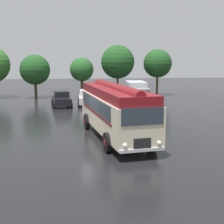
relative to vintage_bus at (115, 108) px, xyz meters
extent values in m
plane|color=black|center=(-0.91, 0.44, -1.89)|extent=(120.00, 120.00, 0.00)
cube|color=beige|center=(0.00, 0.01, -0.29)|extent=(3.92, 10.26, 2.10)
cube|color=maroon|center=(0.00, 0.01, 1.04)|extent=(3.69, 10.03, 0.56)
cylinder|color=maroon|center=(0.00, 0.01, 1.30)|extent=(1.97, 9.49, 0.60)
cube|color=#2D3842|center=(1.21, 0.49, 0.28)|extent=(1.19, 7.92, 0.84)
cube|color=#2D3842|center=(-1.30, 0.12, 0.28)|extent=(1.19, 7.92, 0.84)
cube|color=maroon|center=(1.22, 0.39, -0.26)|extent=(1.22, 8.12, 0.12)
cube|color=maroon|center=(-1.28, 0.03, -0.26)|extent=(1.22, 8.12, 0.12)
cube|color=#2D3842|center=(0.72, -4.95, 0.38)|extent=(2.18, 0.35, 0.88)
cube|color=black|center=(0.72, -4.96, -0.99)|extent=(0.90, 0.19, 0.56)
cube|color=silver|center=(0.73, -4.98, -1.32)|extent=(2.36, 0.44, 0.16)
sphere|color=white|center=(1.62, -4.84, -1.02)|extent=(0.22, 0.22, 0.22)
sphere|color=white|center=(-0.16, -5.10, -1.02)|extent=(0.22, 0.22, 0.22)
cylinder|color=black|center=(1.73, -2.87, -1.34)|extent=(0.44, 1.13, 1.10)
cylinder|color=maroon|center=(1.73, -2.87, -1.34)|extent=(0.37, 0.43, 0.39)
cylinder|color=black|center=(-0.84, -3.24, -1.34)|extent=(0.44, 1.13, 1.10)
cylinder|color=maroon|center=(-0.84, -3.24, -1.34)|extent=(0.37, 0.43, 0.39)
cylinder|color=black|center=(0.86, 3.07, -1.34)|extent=(0.44, 1.13, 1.10)
cylinder|color=maroon|center=(0.86, 3.07, -1.34)|extent=(0.37, 0.43, 0.39)
cylinder|color=black|center=(-1.71, 2.69, -1.34)|extent=(0.44, 1.13, 1.10)
cylinder|color=maroon|center=(-1.71, 2.69, -1.34)|extent=(0.37, 0.43, 0.39)
cube|color=black|center=(-3.94, 13.74, -1.22)|extent=(2.24, 4.39, 0.70)
cube|color=black|center=(-3.96, 13.89, -0.55)|extent=(1.77, 2.36, 0.64)
cube|color=#2D3842|center=(-3.21, 13.99, -0.55)|extent=(0.28, 1.92, 0.50)
cube|color=#2D3842|center=(-4.72, 13.79, -0.55)|extent=(0.28, 1.92, 0.50)
cylinder|color=black|center=(-2.90, 12.56, -1.57)|extent=(0.28, 0.66, 0.64)
cylinder|color=black|center=(-4.65, 12.33, -1.57)|extent=(0.28, 0.66, 0.64)
cylinder|color=black|center=(-3.24, 15.14, -1.57)|extent=(0.28, 0.66, 0.64)
cylinder|color=black|center=(-4.99, 14.91, -1.57)|extent=(0.28, 0.66, 0.64)
cube|color=silver|center=(-1.21, 14.30, -1.22)|extent=(1.78, 4.23, 0.70)
cube|color=silver|center=(-1.21, 14.45, -0.55)|extent=(1.54, 2.21, 0.64)
cube|color=#2D3842|center=(-0.45, 14.44, -0.55)|extent=(0.06, 1.93, 0.50)
cube|color=#2D3842|center=(-1.97, 14.47, -0.55)|extent=(0.06, 1.93, 0.50)
cylinder|color=black|center=(-0.36, 12.98, -1.57)|extent=(0.21, 0.64, 0.64)
cylinder|color=black|center=(-2.12, 13.02, -1.57)|extent=(0.21, 0.64, 0.64)
cylinder|color=black|center=(-0.31, 15.59, -1.57)|extent=(0.21, 0.64, 0.64)
cylinder|color=black|center=(-2.07, 15.62, -1.57)|extent=(0.21, 0.64, 0.64)
cube|color=#4C5156|center=(1.51, 13.84, -1.22)|extent=(2.05, 4.33, 0.70)
cube|color=#4C5156|center=(1.52, 13.99, -0.55)|extent=(1.68, 2.30, 0.64)
cube|color=#2D3842|center=(2.28, 13.93, -0.55)|extent=(0.19, 1.93, 0.50)
cube|color=#2D3842|center=(0.77, 14.05, -0.55)|extent=(0.19, 1.93, 0.50)
cylinder|color=black|center=(2.28, 12.47, -1.57)|extent=(0.25, 0.65, 0.64)
cylinder|color=black|center=(0.52, 12.62, -1.57)|extent=(0.25, 0.65, 0.64)
cylinder|color=black|center=(2.50, 15.06, -1.57)|extent=(0.25, 0.65, 0.64)
cylinder|color=black|center=(0.74, 15.21, -1.57)|extent=(0.25, 0.65, 0.64)
cube|color=#B2B7BC|center=(4.32, 14.92, -0.44)|extent=(2.17, 4.03, 2.10)
cube|color=gray|center=(4.19, 12.02, -0.69)|extent=(1.97, 1.82, 1.60)
cube|color=#2D3842|center=(4.15, 11.14, -0.41)|extent=(1.70, 0.10, 0.72)
cylinder|color=black|center=(5.23, 12.03, -1.49)|extent=(0.27, 0.81, 0.80)
cylinder|color=black|center=(3.15, 12.12, -1.49)|extent=(0.27, 0.81, 0.80)
cylinder|color=black|center=(5.39, 15.60, -1.49)|extent=(0.27, 0.81, 0.80)
cylinder|color=black|center=(3.31, 15.69, -1.49)|extent=(0.27, 0.81, 0.80)
cylinder|color=#4C3823|center=(-7.50, 21.29, -0.79)|extent=(0.36, 0.36, 2.20)
sphere|color=#1E4C1E|center=(-7.50, 21.29, 1.75)|extent=(3.84, 3.84, 3.84)
sphere|color=#1E4C1E|center=(-7.19, 21.09, 2.02)|extent=(2.36, 2.36, 2.36)
cylinder|color=#4C3823|center=(-1.58, 20.85, -0.63)|extent=(0.37, 0.37, 2.53)
sphere|color=#235623|center=(-1.58, 20.85, 1.78)|extent=(3.03, 3.03, 3.03)
sphere|color=#235623|center=(-1.22, 21.23, 1.99)|extent=(2.11, 2.11, 2.11)
cylinder|color=#4C3823|center=(3.30, 22.46, -0.44)|extent=(0.28, 0.28, 2.91)
sphere|color=#1E4C1E|center=(3.30, 22.46, 2.70)|extent=(4.49, 4.49, 4.49)
sphere|color=#1E4C1E|center=(3.65, 22.82, 2.44)|extent=(3.05, 3.05, 3.05)
cylinder|color=#4C3823|center=(8.82, 22.48, -0.43)|extent=(0.31, 0.31, 2.93)
sphere|color=#1E4C1E|center=(8.82, 22.48, 2.48)|extent=(3.87, 3.87, 3.87)
sphere|color=#1E4C1E|center=(8.57, 22.63, 2.55)|extent=(2.60, 2.60, 2.60)
camera|label=1|loc=(-2.55, -19.57, 3.16)|focal=50.00mm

